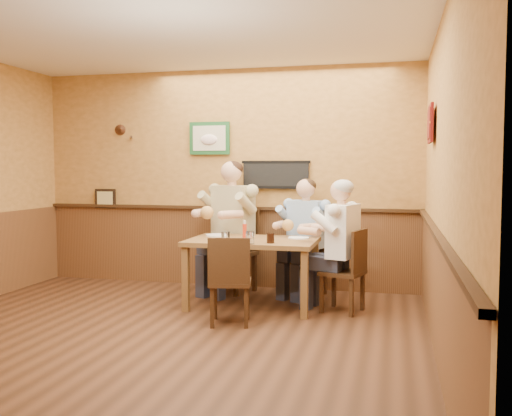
# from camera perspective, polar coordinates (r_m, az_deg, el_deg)

# --- Properties ---
(room) EXTENTS (5.02, 5.03, 2.81)m
(room) POSITION_cam_1_polar(r_m,az_deg,el_deg) (5.18, -9.15, 5.66)
(room) COLOR #371E10
(room) RESTS_ON ground
(dining_table) EXTENTS (1.40, 0.90, 0.75)m
(dining_table) POSITION_cam_1_polar(r_m,az_deg,el_deg) (6.30, -0.33, -3.97)
(dining_table) COLOR brown
(dining_table) RESTS_ON ground
(chair_back_left) EXTENTS (0.61, 0.61, 1.02)m
(chair_back_left) POSITION_cam_1_polar(r_m,az_deg,el_deg) (7.07, -2.30, -4.33)
(chair_back_left) COLOR #3C2513
(chair_back_left) RESTS_ON ground
(chair_back_right) EXTENTS (0.53, 0.53, 0.88)m
(chair_back_right) POSITION_cam_1_polar(r_m,az_deg,el_deg) (6.92, 5.06, -5.08)
(chair_back_right) COLOR #3C2513
(chair_back_right) RESTS_ON ground
(chair_right_end) EXTENTS (0.51, 0.51, 0.89)m
(chair_right_end) POSITION_cam_1_polar(r_m,az_deg,el_deg) (6.18, 8.65, -6.20)
(chair_right_end) COLOR #3C2513
(chair_right_end) RESTS_ON ground
(chair_near_side) EXTENTS (0.48, 0.48, 0.87)m
(chair_near_side) POSITION_cam_1_polar(r_m,az_deg,el_deg) (5.65, -2.60, -7.19)
(chair_near_side) COLOR #3C2513
(chair_near_side) RESTS_ON ground
(diner_tan_shirt) EXTENTS (0.87, 0.87, 1.45)m
(diner_tan_shirt) POSITION_cam_1_polar(r_m,az_deg,el_deg) (7.04, -2.31, -2.57)
(diner_tan_shirt) COLOR #C7BA88
(diner_tan_shirt) RESTS_ON ground
(diner_blue_polo) EXTENTS (0.75, 0.75, 1.26)m
(diner_blue_polo) POSITION_cam_1_polar(r_m,az_deg,el_deg) (6.89, 5.07, -3.52)
(diner_blue_polo) COLOR #8EAED5
(diner_blue_polo) RESTS_ON ground
(diner_white_elder) EXTENTS (0.73, 0.73, 1.27)m
(diner_white_elder) POSITION_cam_1_polar(r_m,az_deg,el_deg) (6.14, 8.67, -4.45)
(diner_white_elder) COLOR white
(diner_white_elder) RESTS_ON ground
(water_glass_left) EXTENTS (0.10, 0.10, 0.11)m
(water_glass_left) POSITION_cam_1_polar(r_m,az_deg,el_deg) (6.09, -3.16, -2.87)
(water_glass_left) COLOR white
(water_glass_left) RESTS_ON dining_table
(water_glass_mid) EXTENTS (0.10, 0.10, 0.13)m
(water_glass_mid) POSITION_cam_1_polar(r_m,az_deg,el_deg) (5.89, -0.60, -2.98)
(water_glass_mid) COLOR white
(water_glass_mid) RESTS_ON dining_table
(cola_tumbler) EXTENTS (0.09, 0.09, 0.10)m
(cola_tumbler) POSITION_cam_1_polar(r_m,az_deg,el_deg) (5.97, 1.46, -3.03)
(cola_tumbler) COLOR black
(cola_tumbler) RESTS_ON dining_table
(hot_sauce_bottle) EXTENTS (0.05, 0.05, 0.18)m
(hot_sauce_bottle) POSITION_cam_1_polar(r_m,az_deg,el_deg) (6.34, -1.15, -2.25)
(hot_sauce_bottle) COLOR red
(hot_sauce_bottle) RESTS_ON dining_table
(salt_shaker) EXTENTS (0.04, 0.04, 0.08)m
(salt_shaker) POSITION_cam_1_polar(r_m,az_deg,el_deg) (6.29, -0.52, -2.77)
(salt_shaker) COLOR white
(salt_shaker) RESTS_ON dining_table
(pepper_shaker) EXTENTS (0.04, 0.04, 0.09)m
(pepper_shaker) POSITION_cam_1_polar(r_m,az_deg,el_deg) (6.26, -2.81, -2.78)
(pepper_shaker) COLOR black
(pepper_shaker) RESTS_ON dining_table
(plate_far_left) EXTENTS (0.36, 0.36, 0.02)m
(plate_far_left) POSITION_cam_1_polar(r_m,az_deg,el_deg) (6.61, -3.88, -2.73)
(plate_far_left) COLOR white
(plate_far_left) RESTS_ON dining_table
(plate_far_right) EXTENTS (0.26, 0.26, 0.02)m
(plate_far_right) POSITION_cam_1_polar(r_m,az_deg,el_deg) (6.38, 4.28, -2.98)
(plate_far_right) COLOR white
(plate_far_right) RESTS_ON dining_table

